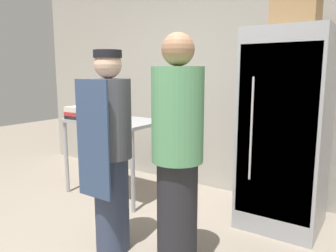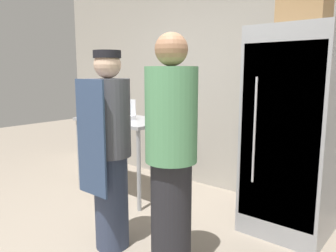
% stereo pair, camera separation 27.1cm
% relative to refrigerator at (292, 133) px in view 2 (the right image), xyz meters
% --- Properties ---
extents(back_wall, '(6.40, 0.12, 3.00)m').
position_rel_refrigerator_xyz_m(back_wall, '(-0.80, 0.62, 0.58)').
color(back_wall, '#ADA89E').
rests_on(back_wall, ground_plane).
extents(refrigerator, '(0.72, 0.70, 1.84)m').
position_rel_refrigerator_xyz_m(refrigerator, '(0.00, 0.00, 0.00)').
color(refrigerator, '#9EA0A5').
rests_on(refrigerator, ground_plane).
extents(prep_counter, '(1.12, 0.65, 0.91)m').
position_rel_refrigerator_xyz_m(prep_counter, '(-1.87, -0.30, -0.12)').
color(prep_counter, '#9EA0A5').
rests_on(prep_counter, ground_plane).
extents(donut_box, '(0.26, 0.19, 0.23)m').
position_rel_refrigerator_xyz_m(donut_box, '(-1.83, -0.36, 0.03)').
color(donut_box, white).
rests_on(donut_box, prep_counter).
extents(blender_pitcher, '(0.14, 0.14, 0.31)m').
position_rel_refrigerator_xyz_m(blender_pitcher, '(-2.24, -0.08, 0.13)').
color(blender_pitcher, '#99999E').
rests_on(blender_pitcher, prep_counter).
extents(binder_stack, '(0.31, 0.26, 0.15)m').
position_rel_refrigerator_xyz_m(binder_stack, '(-2.23, -0.48, 0.06)').
color(binder_stack, '#232328').
rests_on(binder_stack, prep_counter).
extents(cardboard_storage_box, '(0.39, 0.32, 0.30)m').
position_rel_refrigerator_xyz_m(cardboard_storage_box, '(0.02, 0.05, 1.06)').
color(cardboard_storage_box, '#937047').
rests_on(cardboard_storage_box, refrigerator).
extents(person_baker, '(0.34, 0.36, 1.62)m').
position_rel_refrigerator_xyz_m(person_baker, '(-1.03, -1.23, -0.08)').
color(person_baker, '#333D56').
rests_on(person_baker, ground_plane).
extents(person_customer, '(0.37, 0.37, 1.72)m').
position_rel_refrigerator_xyz_m(person_customer, '(-0.43, -1.17, -0.04)').
color(person_customer, '#232328').
rests_on(person_customer, ground_plane).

